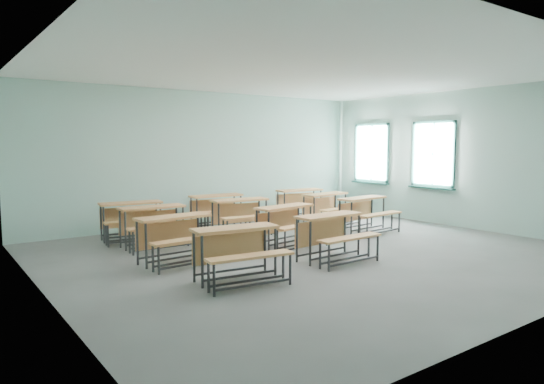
{
  "coord_description": "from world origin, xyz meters",
  "views": [
    {
      "loc": [
        -5.7,
        -6.48,
        1.94
      ],
      "look_at": [
        -0.11,
        1.2,
        1.0
      ],
      "focal_mm": 32.0,
      "sensor_mm": 36.0,
      "label": 1
    }
  ],
  "objects_px": {
    "desk_unit_r0c1": "(333,230)",
    "desk_unit_r3c0": "(132,215)",
    "desk_unit_r2c1": "(242,211)",
    "desk_unit_r1c1": "(288,219)",
    "desk_unit_r3c2": "(302,199)",
    "desk_unit_r1c0": "(177,232)",
    "desk_unit_r3c1": "(218,206)",
    "desk_unit_r1c2": "(366,209)",
    "desk_unit_r2c0": "(154,220)",
    "desk_unit_r2c2": "(329,204)",
    "desk_unit_r0c0": "(239,246)"
  },
  "relations": [
    {
      "from": "desk_unit_r0c0",
      "to": "desk_unit_r3c2",
      "type": "xyz_separation_m",
      "value": [
        4.39,
        3.92,
        0.0
      ]
    },
    {
      "from": "desk_unit_r1c0",
      "to": "desk_unit_r3c1",
      "type": "relative_size",
      "value": 1.0
    },
    {
      "from": "desk_unit_r1c1",
      "to": "desk_unit_r2c1",
      "type": "height_order",
      "value": "same"
    },
    {
      "from": "desk_unit_r2c1",
      "to": "desk_unit_r2c2",
      "type": "height_order",
      "value": "same"
    },
    {
      "from": "desk_unit_r0c1",
      "to": "desk_unit_r1c1",
      "type": "height_order",
      "value": "same"
    },
    {
      "from": "desk_unit_r0c1",
      "to": "desk_unit_r2c0",
      "type": "bearing_deg",
      "value": 124.15
    },
    {
      "from": "desk_unit_r1c0",
      "to": "desk_unit_r2c0",
      "type": "bearing_deg",
      "value": 79.11
    },
    {
      "from": "desk_unit_r1c1",
      "to": "desk_unit_r3c1",
      "type": "distance_m",
      "value": 2.54
    },
    {
      "from": "desk_unit_r1c0",
      "to": "desk_unit_r2c1",
      "type": "xyz_separation_m",
      "value": [
        2.17,
        1.43,
        0.0
      ]
    },
    {
      "from": "desk_unit_r3c2",
      "to": "desk_unit_r3c1",
      "type": "bearing_deg",
      "value": -176.33
    },
    {
      "from": "desk_unit_r0c1",
      "to": "desk_unit_r3c0",
      "type": "xyz_separation_m",
      "value": [
        -2.1,
        3.65,
        0.0
      ]
    },
    {
      "from": "desk_unit_r0c0",
      "to": "desk_unit_r2c0",
      "type": "height_order",
      "value": "same"
    },
    {
      "from": "desk_unit_r1c1",
      "to": "desk_unit_r0c0",
      "type": "bearing_deg",
      "value": -151.27
    },
    {
      "from": "desk_unit_r0c0",
      "to": "desk_unit_r1c0",
      "type": "bearing_deg",
      "value": 106.41
    },
    {
      "from": "desk_unit_r1c0",
      "to": "desk_unit_r2c0",
      "type": "relative_size",
      "value": 1.01
    },
    {
      "from": "desk_unit_r1c2",
      "to": "desk_unit_r0c1",
      "type": "bearing_deg",
      "value": -152.86
    },
    {
      "from": "desk_unit_r2c1",
      "to": "desk_unit_r2c2",
      "type": "distance_m",
      "value": 2.33
    },
    {
      "from": "desk_unit_r3c1",
      "to": "desk_unit_r0c1",
      "type": "bearing_deg",
      "value": -87.01
    },
    {
      "from": "desk_unit_r1c0",
      "to": "desk_unit_r2c2",
      "type": "height_order",
      "value": "same"
    },
    {
      "from": "desk_unit_r1c0",
      "to": "desk_unit_r0c0",
      "type": "bearing_deg",
      "value": -84.38
    },
    {
      "from": "desk_unit_r0c1",
      "to": "desk_unit_r3c2",
      "type": "xyz_separation_m",
      "value": [
        2.45,
        3.78,
        0.0
      ]
    },
    {
      "from": "desk_unit_r0c0",
      "to": "desk_unit_r0c1",
      "type": "xyz_separation_m",
      "value": [
        1.95,
        0.14,
        0.0
      ]
    },
    {
      "from": "desk_unit_r0c0",
      "to": "desk_unit_r1c1",
      "type": "relative_size",
      "value": 1.0
    },
    {
      "from": "desk_unit_r2c0",
      "to": "desk_unit_r0c0",
      "type": "bearing_deg",
      "value": -86.68
    },
    {
      "from": "desk_unit_r0c1",
      "to": "desk_unit_r1c0",
      "type": "distance_m",
      "value": 2.58
    },
    {
      "from": "desk_unit_r1c0",
      "to": "desk_unit_r2c2",
      "type": "xyz_separation_m",
      "value": [
        4.5,
        1.25,
        0.0
      ]
    },
    {
      "from": "desk_unit_r2c0",
      "to": "desk_unit_r3c1",
      "type": "xyz_separation_m",
      "value": [
        2.02,
        1.1,
        0.0
      ]
    },
    {
      "from": "desk_unit_r1c2",
      "to": "desk_unit_r1c1",
      "type": "bearing_deg",
      "value": 179.0
    },
    {
      "from": "desk_unit_r1c0",
      "to": "desk_unit_r3c0",
      "type": "relative_size",
      "value": 0.96
    },
    {
      "from": "desk_unit_r1c1",
      "to": "desk_unit_r2c1",
      "type": "bearing_deg",
      "value": 87.13
    },
    {
      "from": "desk_unit_r2c1",
      "to": "desk_unit_r3c2",
      "type": "relative_size",
      "value": 1.0
    },
    {
      "from": "desk_unit_r1c1",
      "to": "desk_unit_r3c1",
      "type": "xyz_separation_m",
      "value": [
        -0.07,
        2.54,
        0.0
      ]
    },
    {
      "from": "desk_unit_r1c0",
      "to": "desk_unit_r1c2",
      "type": "relative_size",
      "value": 0.98
    },
    {
      "from": "desk_unit_r1c1",
      "to": "desk_unit_r2c1",
      "type": "distance_m",
      "value": 1.47
    },
    {
      "from": "desk_unit_r3c0",
      "to": "desk_unit_r3c1",
      "type": "relative_size",
      "value": 1.04
    },
    {
      "from": "desk_unit_r0c1",
      "to": "desk_unit_r2c0",
      "type": "height_order",
      "value": "same"
    },
    {
      "from": "desk_unit_r1c2",
      "to": "desk_unit_r3c1",
      "type": "relative_size",
      "value": 1.02
    },
    {
      "from": "desk_unit_r2c1",
      "to": "desk_unit_r3c2",
      "type": "bearing_deg",
      "value": 27.74
    },
    {
      "from": "desk_unit_r0c1",
      "to": "desk_unit_r2c1",
      "type": "relative_size",
      "value": 0.95
    },
    {
      "from": "desk_unit_r0c1",
      "to": "desk_unit_r3c0",
      "type": "bearing_deg",
      "value": 118.38
    },
    {
      "from": "desk_unit_r0c1",
      "to": "desk_unit_r2c2",
      "type": "xyz_separation_m",
      "value": [
        2.32,
        2.62,
        0.0
      ]
    },
    {
      "from": "desk_unit_r2c1",
      "to": "desk_unit_r3c2",
      "type": "distance_m",
      "value": 2.64
    },
    {
      "from": "desk_unit_r0c1",
      "to": "desk_unit_r3c0",
      "type": "distance_m",
      "value": 4.21
    },
    {
      "from": "desk_unit_r2c0",
      "to": "desk_unit_r2c2",
      "type": "xyz_separation_m",
      "value": [
        4.31,
        -0.15,
        0.0
      ]
    },
    {
      "from": "desk_unit_r2c0",
      "to": "desk_unit_r2c1",
      "type": "relative_size",
      "value": 0.96
    },
    {
      "from": "desk_unit_r3c0",
      "to": "desk_unit_r3c2",
      "type": "height_order",
      "value": "same"
    },
    {
      "from": "desk_unit_r2c2",
      "to": "desk_unit_r1c0",
      "type": "bearing_deg",
      "value": -170.56
    },
    {
      "from": "desk_unit_r3c0",
      "to": "desk_unit_r1c2",
      "type": "bearing_deg",
      "value": -18.0
    },
    {
      "from": "desk_unit_r1c1",
      "to": "desk_unit_r3c0",
      "type": "relative_size",
      "value": 1.0
    },
    {
      "from": "desk_unit_r2c1",
      "to": "desk_unit_r3c0",
      "type": "xyz_separation_m",
      "value": [
        -2.09,
        0.84,
        0.0
      ]
    }
  ]
}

